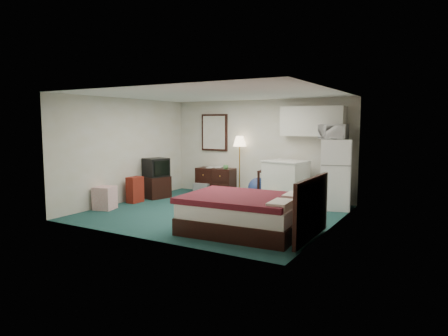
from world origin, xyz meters
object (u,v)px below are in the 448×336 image
Objects in this scene: floor_lamp at (240,166)px; suitcase at (135,190)px; kitchen_counter at (286,183)px; tv_stand at (156,187)px; dresser at (216,181)px; fridge at (336,174)px; bed at (244,214)px; desk at (272,185)px.

suitcase is at bearing -130.35° from floor_lamp.
kitchen_counter is 1.66× the size of tv_stand.
fridge reaches higher than dresser.
bed is at bearing -11.53° from tv_stand.
fridge is at bearing -8.00° from floor_lamp.
fridge reaches higher than desk.
dresser is at bearing -174.19° from floor_lamp.
suitcase is at bearing -151.76° from desk.
dresser is 2.26m from suitcase.
kitchen_counter is 1.20m from fridge.
kitchen_counter is 0.50× the size of bed.
fridge is (1.63, -0.25, 0.40)m from desk.
dresser is at bearing 160.43° from fridge.
bed is (0.27, -2.68, -0.18)m from kitchen_counter.
dresser reaches higher than suitcase.
desk is 2.96m from tv_stand.
dresser is 3.85m from bed.
floor_lamp reaches higher than dresser.
bed is 3.86m from tv_stand.
suitcase is (-3.47, 1.01, -0.01)m from bed.
desk is at bearing 160.19° from kitchen_counter.
fridge is 4.70m from suitcase.
suitcase is at bearing -141.67° from kitchen_counter.
kitchen_counter is at bearing 28.49° from suitcase.
floor_lamp is 0.79× the size of bed.
floor_lamp reaches higher than bed.
floor_lamp is at bearing 165.77° from desk.
desk is at bearing -5.49° from dresser.
dresser is 1.67m from desk.
desk is 1.20× the size of suitcase.
desk reaches higher than suitcase.
bed is at bearing -55.09° from dresser.
fridge is 0.78× the size of bed.
dresser is at bearing 171.05° from desk.
floor_lamp is 2.62× the size of tv_stand.
bed is (0.74, -2.96, -0.06)m from desk.
floor_lamp reaches higher than tv_stand.
suitcase is (-4.36, -1.70, -0.47)m from fridge.
dresser is 0.52× the size of bed.
floor_lamp is (0.69, 0.07, 0.44)m from dresser.
desk is at bearing 156.97° from fridge.
kitchen_counter is 3.61m from suitcase.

